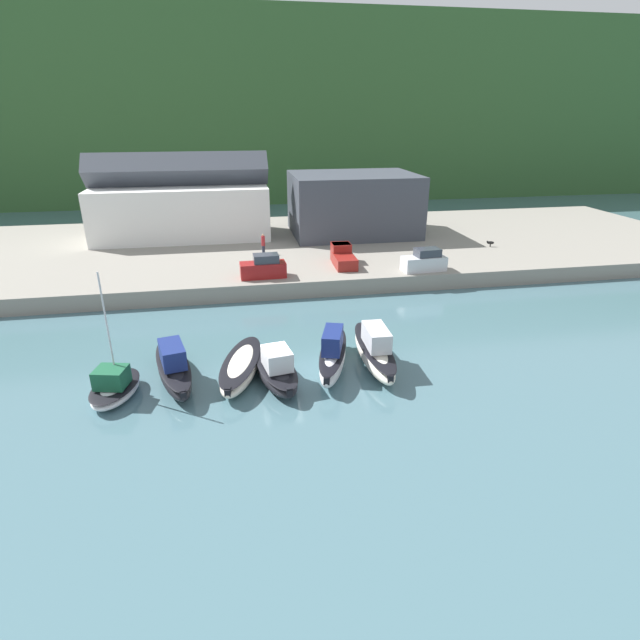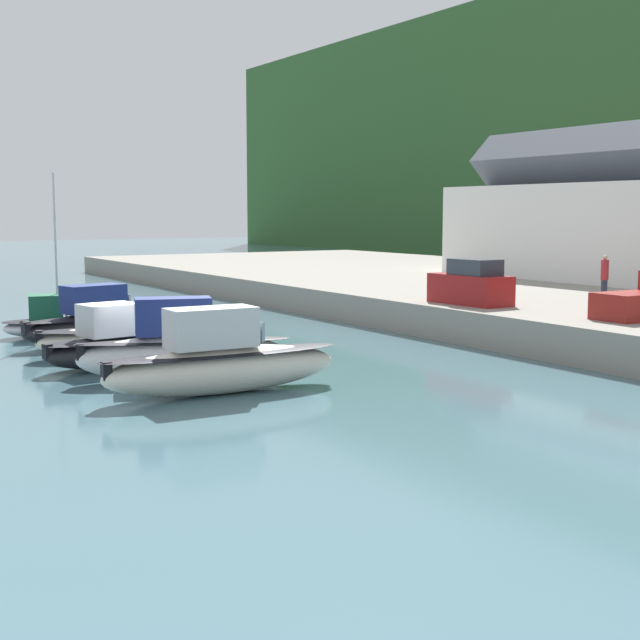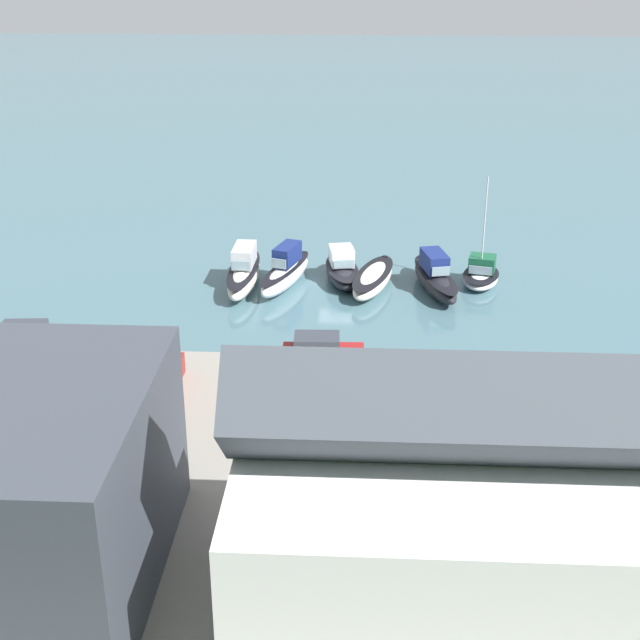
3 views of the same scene
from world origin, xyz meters
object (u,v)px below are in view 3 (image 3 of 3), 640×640
(parked_car_0, at_px, (322,358))
(pickup_truck_0, at_px, (152,381))
(moored_boat_3, at_px, (342,270))
(moored_boat_1, at_px, (435,277))
(moored_boat_4, at_px, (286,272))
(moored_boat_5, at_px, (244,272))
(moored_boat_2, at_px, (373,279))
(person_on_quay, at_px, (298,441))
(moored_boat_0, at_px, (481,274))
(parked_car_1, at_px, (30,346))

(parked_car_0, relative_size, pickup_truck_0, 0.89)
(moored_boat_3, bearing_deg, moored_boat_1, 157.74)
(moored_boat_4, distance_m, moored_boat_5, 2.87)
(moored_boat_1, xyz_separation_m, parked_car_0, (6.91, 15.80, 1.49))
(moored_boat_2, xyz_separation_m, pickup_truck_0, (10.89, 18.85, 1.67))
(moored_boat_1, distance_m, person_on_quay, 25.49)
(moored_boat_3, distance_m, parked_car_0, 17.29)
(moored_boat_3, distance_m, pickup_truck_0, 21.94)
(moored_boat_0, distance_m, moored_boat_5, 16.43)
(parked_car_0, height_order, pickup_truck_0, parked_car_0)
(moored_boat_1, bearing_deg, parked_car_1, 20.85)
(parked_car_1, height_order, pickup_truck_0, parked_car_1)
(moored_boat_0, distance_m, pickup_truck_0, 27.28)
(moored_boat_1, bearing_deg, moored_boat_4, -14.62)
(moored_boat_5, distance_m, pickup_truck_0, 18.92)
(parked_car_1, relative_size, pickup_truck_0, 0.91)
(parked_car_0, bearing_deg, parked_car_1, -94.37)
(moored_boat_3, relative_size, parked_car_0, 1.48)
(pickup_truck_0, relative_size, person_on_quay, 2.23)
(parked_car_0, bearing_deg, pickup_truck_0, -72.63)
(pickup_truck_0, bearing_deg, moored_boat_0, -130.92)
(moored_boat_0, height_order, pickup_truck_0, moored_boat_0)
(moored_boat_3, relative_size, parked_car_1, 1.45)
(parked_car_0, xyz_separation_m, person_on_quay, (0.60, 8.50, 0.18))
(moored_boat_1, distance_m, parked_car_0, 17.31)
(moored_boat_0, bearing_deg, moored_boat_5, 17.77)
(moored_boat_1, relative_size, moored_boat_4, 1.04)
(moored_boat_1, relative_size, parked_car_1, 1.86)
(moored_boat_1, distance_m, moored_boat_2, 4.22)
(moored_boat_0, relative_size, parked_car_0, 1.82)
(parked_car_0, bearing_deg, moored_boat_1, 154.43)
(moored_boat_2, height_order, parked_car_0, parked_car_0)
(moored_boat_0, bearing_deg, parked_car_0, 72.50)
(parked_car_0, distance_m, person_on_quay, 8.53)
(moored_boat_0, height_order, parked_car_1, moored_boat_0)
(moored_boat_5, bearing_deg, moored_boat_3, -167.50)
(moored_boat_1, distance_m, moored_boat_3, 6.52)
(moored_boat_1, distance_m, moored_boat_5, 13.08)
(parked_car_0, distance_m, pickup_truck_0, 8.67)
(pickup_truck_0, bearing_deg, parked_car_1, -24.17)
(parked_car_1, bearing_deg, moored_boat_3, 131.41)
(moored_boat_3, bearing_deg, person_on_quay, 77.69)
(moored_boat_0, relative_size, moored_boat_3, 1.23)
(parked_car_1, bearing_deg, parked_car_0, 83.07)
(moored_boat_3, distance_m, parked_car_1, 23.10)
(person_on_quay, bearing_deg, moored_boat_2, -97.70)
(moored_boat_3, height_order, parked_car_0, parked_car_0)
(moored_boat_1, relative_size, person_on_quay, 3.76)
(person_on_quay, bearing_deg, moored_boat_0, -112.80)
(moored_boat_5, bearing_deg, moored_boat_2, -178.03)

